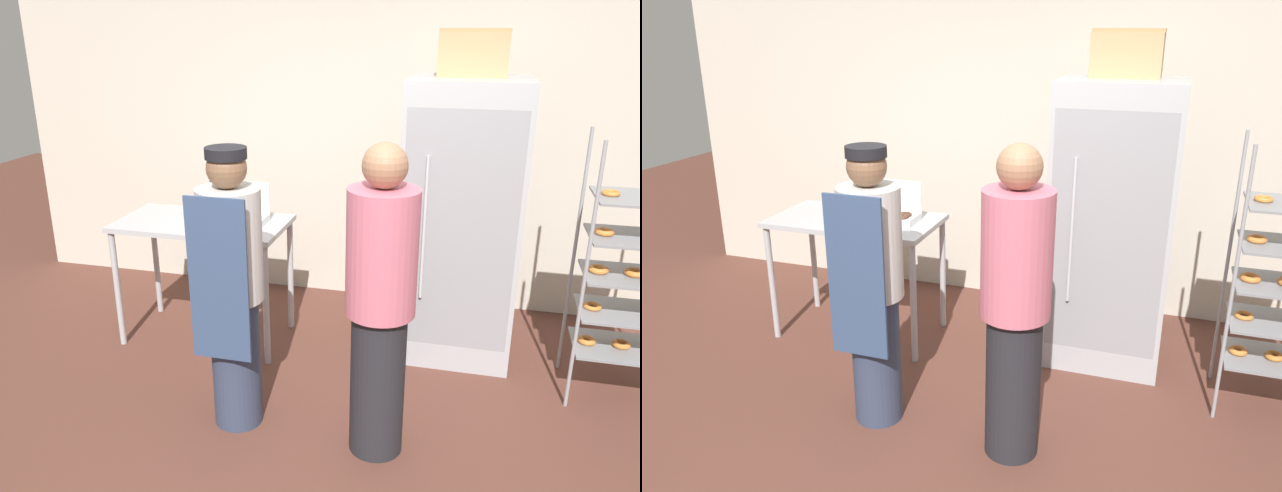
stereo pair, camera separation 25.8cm
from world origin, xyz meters
TOP-DOWN VIEW (x-y plane):
  - ground_plane at (0.00, 0.00)m, footprint 14.00×14.00m
  - back_wall at (0.00, 2.45)m, footprint 6.40×0.12m
  - refrigerator at (0.65, 1.58)m, footprint 0.77×0.69m
  - baking_rack at (1.68, 1.26)m, footprint 0.64×0.48m
  - prep_counter at (-1.12, 1.34)m, footprint 1.20×0.64m
  - donut_box at (-0.82, 1.37)m, footprint 0.30×0.23m
  - blender_pitcher at (-1.10, 1.57)m, footprint 0.13×0.13m
  - cardboard_storage_box at (0.65, 1.69)m, footprint 0.43×0.32m
  - person_baker at (-0.52, 0.40)m, footprint 0.34×0.36m
  - person_customer at (0.31, 0.35)m, footprint 0.36×0.36m

SIDE VIEW (x-z plane):
  - ground_plane at x=0.00m, z-range 0.00..0.00m
  - prep_counter at x=-1.12m, z-range 0.34..1.24m
  - baking_rack at x=1.68m, z-range -0.02..1.61m
  - person_baker at x=-0.52m, z-range 0.03..1.66m
  - person_customer at x=0.31m, z-range 0.02..1.72m
  - donut_box at x=-0.82m, z-range 0.81..1.08m
  - refrigerator at x=0.65m, z-range 0.00..1.90m
  - blender_pitcher at x=-1.10m, z-range 0.89..1.14m
  - back_wall at x=0.00m, z-range 0.00..3.07m
  - cardboard_storage_box at x=0.65m, z-range 1.89..2.18m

